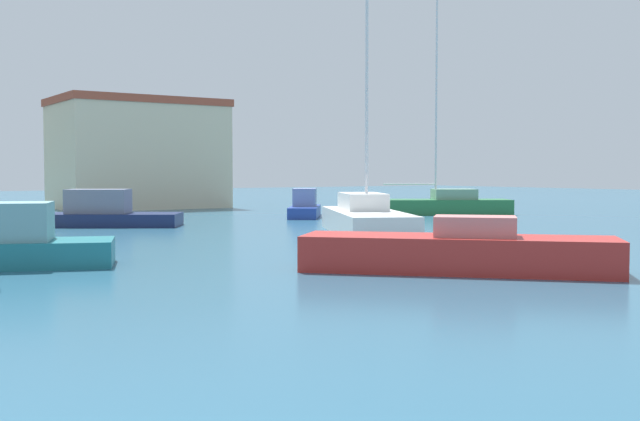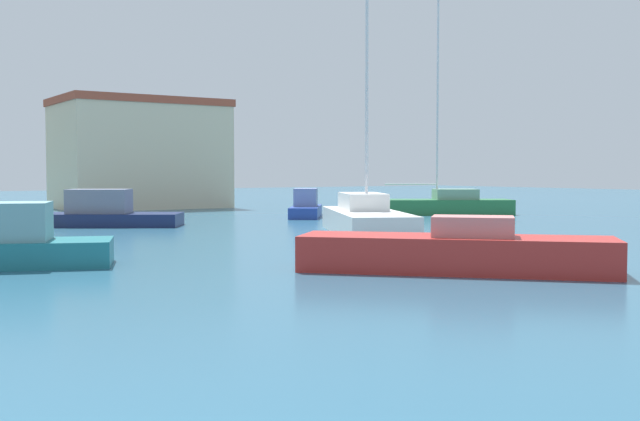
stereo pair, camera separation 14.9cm
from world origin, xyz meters
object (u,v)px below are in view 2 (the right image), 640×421
object	(u,v)px
motorboat_red_distant_north	(457,252)
sailboat_white_center_channel	(366,218)
motorboat_blue_behind_lamppost	(306,207)
sailboat_green_far_left	(439,204)
motorboat_navy_inner_mooring	(101,214)

from	to	relation	value
motorboat_red_distant_north	sailboat_white_center_channel	xyz separation A→B (m)	(5.11, 10.50, 0.12)
motorboat_blue_behind_lamppost	motorboat_red_distant_north	size ratio (longest dim) A/B	0.72
sailboat_green_far_left	motorboat_blue_behind_lamppost	size ratio (longest dim) A/B	2.79
motorboat_navy_inner_mooring	sailboat_white_center_channel	xyz separation A→B (m)	(7.41, -10.20, 0.06)
sailboat_green_far_left	motorboat_red_distant_north	xyz separation A→B (m)	(-17.01, -19.20, -0.10)
motorboat_red_distant_north	motorboat_navy_inner_mooring	size ratio (longest dim) A/B	0.95
motorboat_blue_behind_lamppost	motorboat_red_distant_north	bearing A→B (deg)	-113.38
motorboat_blue_behind_lamppost	motorboat_navy_inner_mooring	xyz separation A→B (m)	(-11.57, -0.76, 0.02)
motorboat_red_distant_north	motorboat_navy_inner_mooring	bearing A→B (deg)	96.31
sailboat_green_far_left	motorboat_red_distant_north	bearing A→B (deg)	-131.54
sailboat_green_far_left	sailboat_white_center_channel	bearing A→B (deg)	-143.82
motorboat_navy_inner_mooring	sailboat_green_far_left	bearing A→B (deg)	-4.44
motorboat_blue_behind_lamppost	motorboat_navy_inner_mooring	bearing A→B (deg)	-176.27
motorboat_red_distant_north	sailboat_white_center_channel	distance (m)	11.68
motorboat_red_distant_north	motorboat_navy_inner_mooring	distance (m)	20.83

